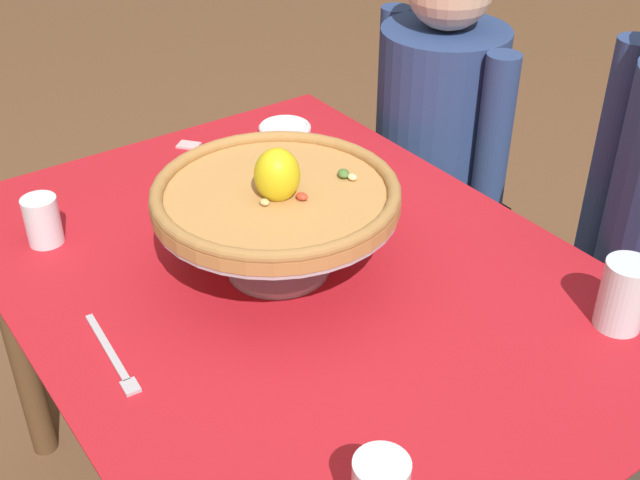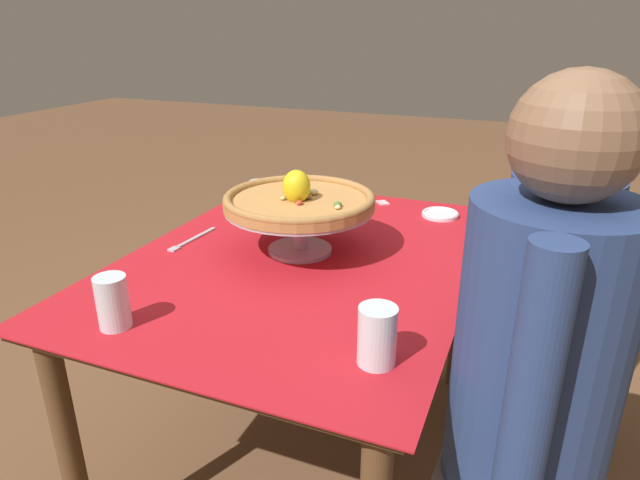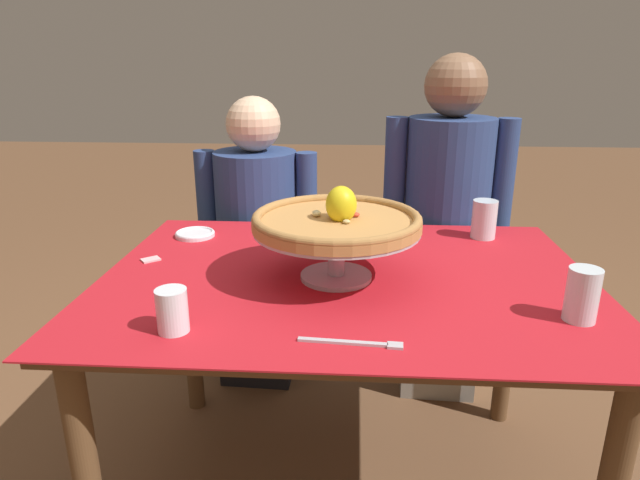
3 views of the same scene
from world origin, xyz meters
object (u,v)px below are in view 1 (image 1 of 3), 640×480
at_px(sugar_packet, 189,145).
at_px(dinner_fork, 113,357).
at_px(diner_left, 434,174).
at_px(pizza_stand, 277,222).
at_px(pizza, 276,193).
at_px(side_plate, 285,128).
at_px(water_glass_front_left, 43,223).
at_px(water_glass_back_right, 622,299).

bearing_deg(sugar_packet, dinner_fork, -36.90).
bearing_deg(diner_left, pizza_stand, -64.42).
height_order(pizza_stand, pizza, pizza).
distance_m(pizza_stand, diner_left, 0.83).
bearing_deg(side_plate, diner_left, 70.50).
distance_m(water_glass_front_left, dinner_fork, 0.39).
distance_m(water_glass_back_right, sugar_packet, 1.03).
distance_m(pizza_stand, water_glass_back_right, 0.59).
relative_size(sugar_packet, diner_left, 0.04).
bearing_deg(water_glass_back_right, pizza_stand, -141.00).
bearing_deg(dinner_fork, pizza_stand, 99.02).
relative_size(pizza_stand, dinner_fork, 2.01).
height_order(pizza, dinner_fork, pizza).
bearing_deg(pizza, dinner_fork, -81.09).
bearing_deg(side_plate, pizza_stand, -34.53).
bearing_deg(sugar_packet, water_glass_front_left, -63.81).
bearing_deg(diner_left, dinner_fork, -69.53).
bearing_deg(dinner_fork, side_plate, 128.14).
bearing_deg(diner_left, pizza, -64.37).
relative_size(water_glass_front_left, dinner_fork, 0.45).
xyz_separation_m(side_plate, diner_left, (0.13, 0.38, -0.19)).
bearing_deg(sugar_packet, water_glass_back_right, 15.40).
distance_m(water_glass_back_right, diner_left, 0.89).
relative_size(water_glass_front_left, diner_left, 0.08).
relative_size(dinner_fork, diner_left, 0.19).
relative_size(pizza, sugar_packet, 8.65).
height_order(pizza, diner_left, diner_left).
bearing_deg(pizza, side_plate, 145.51).
bearing_deg(water_glass_front_left, sugar_packet, 116.19).
relative_size(pizza_stand, diner_left, 0.38).
relative_size(dinner_fork, sugar_packet, 4.25).
distance_m(water_glass_back_right, water_glass_front_left, 1.05).
distance_m(dinner_fork, diner_left, 1.13).
xyz_separation_m(pizza, water_glass_back_right, (0.46, 0.37, -0.11)).
distance_m(dinner_fork, sugar_packet, 0.74).
bearing_deg(pizza, diner_left, 115.63).
bearing_deg(water_glass_back_right, side_plate, -177.05).
distance_m(water_glass_back_right, side_plate, 0.93).
height_order(pizza, water_glass_back_right, pizza).
height_order(side_plate, dinner_fork, side_plate).
distance_m(side_plate, diner_left, 0.44).
bearing_deg(pizza_stand, diner_left, 115.58).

